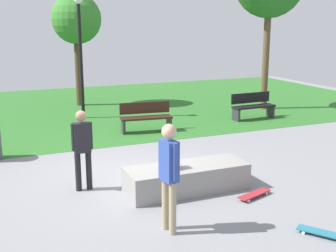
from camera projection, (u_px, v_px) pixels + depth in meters
name	position (u px, v px, depth m)	size (l,w,h in m)	color
ground_plane	(132.00, 177.00, 9.76)	(28.00, 28.00, 0.00)	gray
grass_lawn	(66.00, 110.00, 17.13)	(26.60, 11.53, 0.01)	#2D6B28
concrete_ledge	(187.00, 178.00, 8.93)	(2.51, 0.88, 0.53)	gray
backpack_on_ledge	(169.00, 161.00, 8.65)	(0.28, 0.20, 0.32)	#4C1E66
skater_performing_trick	(169.00, 169.00, 6.99)	(0.25, 0.43, 1.82)	tan
skater_watching	(82.00, 144.00, 8.80)	(0.43, 0.22, 1.66)	black
skateboard_by_ledge	(254.00, 194.00, 8.62)	(0.82, 0.44, 0.08)	#A5262D
skateboard_spare	(322.00, 233.00, 7.04)	(0.63, 0.77, 0.08)	teal
park_bench_far_left	(253.00, 105.00, 15.50)	(1.62, 0.53, 0.91)	black
park_bench_near_lamppost	(146.00, 116.00, 13.70)	(1.65, 0.66, 0.91)	#331E14
tree_young_birch	(76.00, 20.00, 17.33)	(1.97, 1.97, 4.46)	#4C3823
lamp_post	(80.00, 45.00, 15.14)	(0.28, 0.28, 4.22)	black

